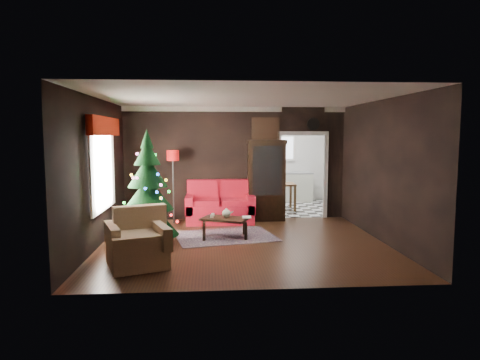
{
  "coord_description": "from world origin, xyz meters",
  "views": [
    {
      "loc": [
        -0.66,
        -8.06,
        2.09
      ],
      "look_at": [
        0.0,
        0.9,
        1.15
      ],
      "focal_mm": 31.71,
      "sensor_mm": 36.0,
      "label": 1
    }
  ],
  "objects": [
    {
      "name": "armchair",
      "position": [
        -1.82,
        -1.31,
        0.46
      ],
      "size": [
        1.18,
        1.18,
        0.94
      ],
      "primitive_type": null,
      "rotation": [
        0.0,
        0.0,
        0.36
      ],
      "color": "#9D7B5B",
      "rests_on": "ground"
    },
    {
      "name": "kitchen_table",
      "position": [
        1.4,
        3.7,
        0.38
      ],
      "size": [
        0.7,
        0.7,
        0.75
      ],
      "primitive_type": null,
      "color": "brown",
      "rests_on": "ground"
    },
    {
      "name": "floor",
      "position": [
        0.0,
        0.0,
        0.0
      ],
      "size": [
        5.5,
        5.5,
        0.0
      ],
      "primitive_type": "plane",
      "color": "black",
      "rests_on": "ground"
    },
    {
      "name": "coffee_table",
      "position": [
        -0.35,
        0.47,
        0.22
      ],
      "size": [
        1.05,
        0.86,
        0.41
      ],
      "primitive_type": null,
      "rotation": [
        0.0,
        0.0,
        -0.41
      ],
      "color": "black",
      "rests_on": "rug"
    },
    {
      "name": "wall_clock",
      "position": [
        1.95,
        2.45,
        2.38
      ],
      "size": [
        0.32,
        0.32,
        0.06
      ],
      "primitive_type": "cylinder",
      "color": "white",
      "rests_on": "wall_back"
    },
    {
      "name": "rug",
      "position": [
        -0.33,
        0.6,
        0.01
      ],
      "size": [
        2.26,
        1.84,
        0.01
      ],
      "primitive_type": "cube",
      "rotation": [
        0.0,
        0.0,
        0.21
      ],
      "color": "#2C2127",
      "rests_on": "ground"
    },
    {
      "name": "book",
      "position": [
        0.01,
        0.45,
        0.54
      ],
      "size": [
        0.18,
        0.03,
        0.25
      ],
      "primitive_type": "imported",
      "rotation": [
        0.0,
        0.0,
        -0.05
      ],
      "color": "brown",
      "rests_on": "coffee_table"
    },
    {
      "name": "teapot",
      "position": [
        -0.31,
        0.49,
        0.51
      ],
      "size": [
        0.25,
        0.25,
        0.19
      ],
      "primitive_type": null,
      "rotation": [
        0.0,
        0.0,
        0.31
      ],
      "color": "white",
      "rests_on": "coffee_table"
    },
    {
      "name": "wall_right",
      "position": [
        2.75,
        0.0,
        1.4
      ],
      "size": [
        0.0,
        5.5,
        5.5
      ],
      "primitive_type": "plane",
      "rotation": [
        1.57,
        0.0,
        -1.57
      ],
      "color": "black",
      "rests_on": "ground"
    },
    {
      "name": "wall_back",
      "position": [
        0.0,
        2.5,
        1.4
      ],
      "size": [
        5.5,
        0.0,
        5.5
      ],
      "primitive_type": "plane",
      "rotation": [
        1.57,
        0.0,
        0.0
      ],
      "color": "black",
      "rests_on": "ground"
    },
    {
      "name": "doorway",
      "position": [
        1.7,
        2.5,
        1.05
      ],
      "size": [
        1.1,
        0.1,
        2.1
      ],
      "primitive_type": null,
      "color": "white",
      "rests_on": "ground"
    },
    {
      "name": "wall_left",
      "position": [
        -2.75,
        0.0,
        1.4
      ],
      "size": [
        0.0,
        5.5,
        5.5
      ],
      "primitive_type": "plane",
      "rotation": [
        1.57,
        0.0,
        1.57
      ],
      "color": "black",
      "rests_on": "ground"
    },
    {
      "name": "kitchen_floor",
      "position": [
        1.7,
        4.0,
        0.0
      ],
      "size": [
        3.0,
        3.0,
        0.0
      ],
      "primitive_type": "plane",
      "color": "white",
      "rests_on": "ground"
    },
    {
      "name": "kitchen_window",
      "position": [
        1.7,
        5.45,
        1.7
      ],
      "size": [
        0.7,
        0.06,
        0.7
      ],
      "primitive_type": "cube",
      "color": "white",
      "rests_on": "ground"
    },
    {
      "name": "painting",
      "position": [
        0.75,
        2.46,
        2.25
      ],
      "size": [
        0.62,
        0.05,
        0.52
      ],
      "primitive_type": "cube",
      "color": "#B37850",
      "rests_on": "wall_back"
    },
    {
      "name": "loveseat",
      "position": [
        -0.4,
        2.05,
        0.5
      ],
      "size": [
        1.7,
        0.9,
        1.0
      ],
      "primitive_type": null,
      "color": "maroon",
      "rests_on": "ground"
    },
    {
      "name": "christmas_tree",
      "position": [
        -1.82,
        0.04,
        1.05
      ],
      "size": [
        1.33,
        1.33,
        2.19
      ],
      "primitive_type": null,
      "rotation": [
        0.0,
        0.0,
        -0.18
      ],
      "color": "black",
      "rests_on": "ground"
    },
    {
      "name": "floor_lamp",
      "position": [
        -1.51,
        2.05,
        0.83
      ],
      "size": [
        0.32,
        0.32,
        1.83
      ],
      "primitive_type": null,
      "rotation": [
        0.0,
        0.0,
        0.03
      ],
      "color": "#262626",
      "rests_on": "ground"
    },
    {
      "name": "valance",
      "position": [
        -2.63,
        0.2,
        2.27
      ],
      "size": [
        0.12,
        2.1,
        0.35
      ],
      "primitive_type": "cube",
      "color": "maroon",
      "rests_on": "wall_left"
    },
    {
      "name": "cup_a",
      "position": [
        -0.61,
        0.49,
        0.45
      ],
      "size": [
        0.09,
        0.09,
        0.06
      ],
      "primitive_type": "cylinder",
      "rotation": [
        0.0,
        0.0,
        0.35
      ],
      "color": "silver",
      "rests_on": "coffee_table"
    },
    {
      "name": "ceiling",
      "position": [
        0.0,
        0.0,
        2.8
      ],
      "size": [
        5.5,
        5.5,
        0.0
      ],
      "primitive_type": "plane",
      "rotation": [
        3.14,
        0.0,
        0.0
      ],
      "color": "white",
      "rests_on": "ground"
    },
    {
      "name": "kitchen_counter",
      "position": [
        1.7,
        5.2,
        0.45
      ],
      "size": [
        1.8,
        0.6,
        0.9
      ],
      "primitive_type": "cube",
      "color": "silver",
      "rests_on": "ground"
    },
    {
      "name": "curio_cabinet",
      "position": [
        0.75,
        2.27,
        0.95
      ],
      "size": [
        0.9,
        0.45,
        1.9
      ],
      "primitive_type": null,
      "color": "black",
      "rests_on": "ground"
    },
    {
      "name": "wall_front",
      "position": [
        0.0,
        -2.5,
        1.4
      ],
      "size": [
        5.5,
        0.0,
        5.5
      ],
      "primitive_type": "plane",
      "rotation": [
        -1.57,
        0.0,
        0.0
      ],
      "color": "black",
      "rests_on": "ground"
    },
    {
      "name": "cup_b",
      "position": [
        -0.59,
        0.69,
        0.45
      ],
      "size": [
        0.09,
        0.09,
        0.06
      ],
      "primitive_type": "cylinder",
      "rotation": [
        0.0,
        0.0,
        0.39
      ],
      "color": "white",
      "rests_on": "coffee_table"
    },
    {
      "name": "left_window",
      "position": [
        -2.71,
        0.2,
        1.45
      ],
      "size": [
        0.05,
        1.6,
        1.4
      ],
      "primitive_type": "cube",
      "color": "white",
      "rests_on": "wall_left"
    }
  ]
}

